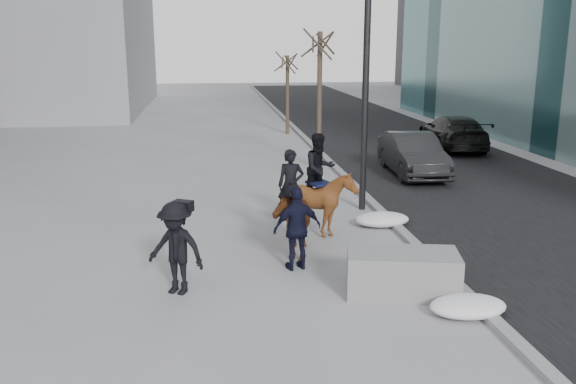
{
  "coord_description": "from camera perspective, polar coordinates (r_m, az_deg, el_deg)",
  "views": [
    {
      "loc": [
        -1.63,
        -11.19,
        4.59
      ],
      "look_at": [
        0.0,
        1.2,
        1.5
      ],
      "focal_mm": 38.0,
      "sensor_mm": 36.0,
      "label": 1
    }
  ],
  "objects": [
    {
      "name": "car_near",
      "position": [
        21.97,
        11.61,
        3.48
      ],
      "size": [
        1.76,
        4.51,
        1.46
      ],
      "primitive_type": "imported",
      "rotation": [
        0.0,
        0.0,
        -0.05
      ],
      "color": "black",
      "rests_on": "ground"
    },
    {
      "name": "ground",
      "position": [
        12.21,
        0.74,
        -8.2
      ],
      "size": [
        120.0,
        120.0,
        0.0
      ],
      "primitive_type": "plane",
      "color": "gray",
      "rests_on": "ground"
    },
    {
      "name": "feeder",
      "position": [
        12.48,
        0.88,
        -3.42
      ],
      "size": [
        1.1,
        0.97,
        1.75
      ],
      "color": "black",
      "rests_on": "ground"
    },
    {
      "name": "mounted_right",
      "position": [
        14.64,
        3.01,
        -0.34
      ],
      "size": [
        1.74,
        1.84,
        2.49
      ],
      "color": "#4C290F",
      "rests_on": "ground"
    },
    {
      "name": "mounted_left",
      "position": [
        13.45,
        0.34,
        -2.21
      ],
      "size": [
        1.05,
        1.88,
        2.31
      ],
      "color": "#482C0E",
      "rests_on": "ground"
    },
    {
      "name": "car_far",
      "position": [
        27.83,
        15.19,
        5.44
      ],
      "size": [
        2.59,
        5.28,
        1.48
      ],
      "primitive_type": "imported",
      "rotation": [
        0.0,
        0.0,
        3.04
      ],
      "color": "black",
      "rests_on": "ground"
    },
    {
      "name": "lamppost",
      "position": [
        16.81,
        7.34,
        15.15
      ],
      "size": [
        0.25,
        1.46,
        9.09
      ],
      "color": "black",
      "rests_on": "ground"
    },
    {
      "name": "curb",
      "position": [
        22.16,
        4.73,
        2.03
      ],
      "size": [
        0.25,
        90.0,
        0.12
      ],
      "primitive_type": "cube",
      "color": "gray",
      "rests_on": "ground"
    },
    {
      "name": "road",
      "position": [
        23.34,
        14.38,
        2.11
      ],
      "size": [
        8.0,
        90.0,
        0.01
      ],
      "primitive_type": "cube",
      "color": "black",
      "rests_on": "ground"
    },
    {
      "name": "tree_far",
      "position": [
        31.19,
        -0.05,
        9.45
      ],
      "size": [
        1.2,
        1.2,
        4.38
      ],
      "primitive_type": null,
      "color": "#372C20",
      "rests_on": "ground"
    },
    {
      "name": "planter",
      "position": [
        11.61,
        10.65,
        -7.47
      ],
      "size": [
        2.21,
        1.43,
        0.82
      ],
      "primitive_type": "cube",
      "rotation": [
        0.0,
        0.0,
        -0.21
      ],
      "color": "gray",
      "rests_on": "ground"
    },
    {
      "name": "snow_piles",
      "position": [
        13.51,
        11.7,
        -5.5
      ],
      "size": [
        1.4,
        6.16,
        0.35
      ],
      "color": "silver",
      "rests_on": "ground"
    },
    {
      "name": "tree_near",
      "position": [
        22.34,
        2.96,
        9.13
      ],
      "size": [
        1.2,
        1.2,
        5.5
      ],
      "primitive_type": null,
      "color": "#35261F",
      "rests_on": "ground"
    },
    {
      "name": "camera_crew",
      "position": [
        11.48,
        -10.44,
        -5.17
      ],
      "size": [
        1.31,
        1.12,
        1.75
      ],
      "color": "black",
      "rests_on": "ground"
    }
  ]
}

